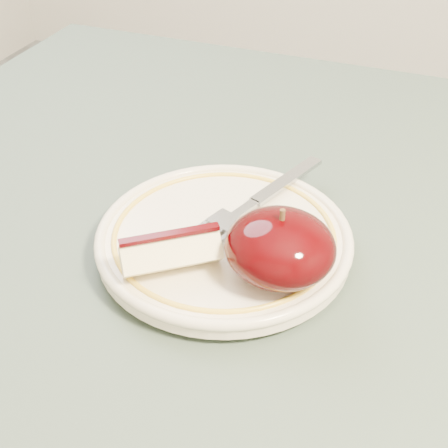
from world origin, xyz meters
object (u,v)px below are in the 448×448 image
(plate, at_px, (224,238))
(table, at_px, (262,376))
(apple_half, at_px, (280,247))
(fork, at_px, (254,203))

(plate, bearing_deg, table, -39.08)
(plate, height_order, apple_half, apple_half)
(apple_half, xyz_separation_m, fork, (-0.04, 0.07, -0.02))
(table, height_order, fork, fork)
(fork, bearing_deg, plate, -174.23)
(plate, bearing_deg, fork, 76.05)
(plate, distance_m, fork, 0.04)
(table, height_order, apple_half, apple_half)
(table, xyz_separation_m, fork, (-0.04, 0.08, 0.11))
(apple_half, bearing_deg, fork, 121.34)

